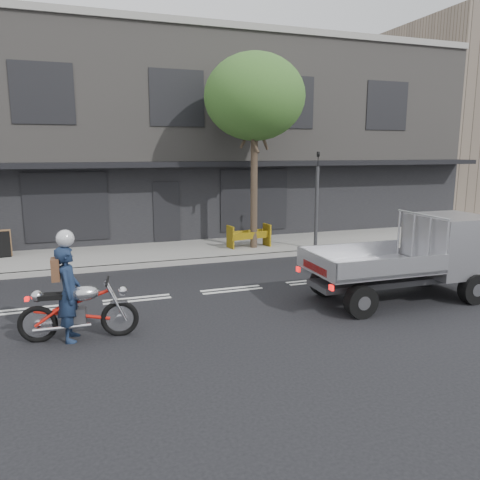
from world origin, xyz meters
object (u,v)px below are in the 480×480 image
object	(u,v)px
flatbed_ute	(436,249)
construction_barrier	(251,236)
rider	(69,294)
traffic_light_pole	(317,206)
sandwich_board	(1,245)
street_tree	(255,98)
motorcycle	(79,309)

from	to	relation	value
flatbed_ute	construction_barrier	size ratio (longest dim) A/B	3.04
construction_barrier	rider	bearing A→B (deg)	-133.80
rider	traffic_light_pole	bearing A→B (deg)	-49.13
rider	sandwich_board	size ratio (longest dim) A/B	2.06
sandwich_board	flatbed_ute	bearing A→B (deg)	-42.66
street_tree	motorcycle	distance (m)	9.82
motorcycle	construction_barrier	size ratio (longest dim) A/B	1.48
motorcycle	sandwich_board	size ratio (longest dim) A/B	2.51
traffic_light_pole	sandwich_board	bearing A→B (deg)	169.66
street_tree	traffic_light_pole	bearing A→B (deg)	-23.03
traffic_light_pole	flatbed_ute	xyz separation A→B (m)	(0.35, -5.44, -0.47)
street_tree	flatbed_ute	size ratio (longest dim) A/B	1.50
flatbed_ute	sandwich_board	size ratio (longest dim) A/B	5.15
rider	flatbed_ute	distance (m)	8.42
street_tree	construction_barrier	bearing A→B (deg)	-146.47
flatbed_ute	construction_barrier	xyz separation A→B (m)	(-2.48, 6.20, -0.62)
traffic_light_pole	sandwich_board	distance (m)	10.43
sandwich_board	traffic_light_pole	bearing A→B (deg)	-18.34
sandwich_board	street_tree	bearing A→B (deg)	-15.03
street_tree	flatbed_ute	world-z (taller)	street_tree
street_tree	traffic_light_pole	distance (m)	4.23
rider	construction_barrier	xyz separation A→B (m)	(5.93, 6.18, -0.34)
construction_barrier	sandwich_board	bearing A→B (deg)	172.21
street_tree	construction_barrier	size ratio (longest dim) A/B	4.54
construction_barrier	motorcycle	bearing A→B (deg)	-133.06
rider	sandwich_board	world-z (taller)	rider
traffic_light_pole	rider	bearing A→B (deg)	-146.08
sandwich_board	rider	bearing A→B (deg)	-81.60
street_tree	flatbed_ute	bearing A→B (deg)	-69.54
traffic_light_pole	street_tree	bearing A→B (deg)	156.97
traffic_light_pole	sandwich_board	xyz separation A→B (m)	(-10.21, 1.86, -1.06)
traffic_light_pole	motorcycle	world-z (taller)	traffic_light_pole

